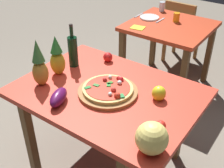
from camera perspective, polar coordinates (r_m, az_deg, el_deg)
ground_plane at (r=2.57m, az=-0.73°, el=-15.64°), size 10.00×10.00×0.00m
display_table at (r=2.11m, az=-0.86°, el=-3.22°), size 1.29×0.94×0.78m
background_table at (r=3.29m, az=11.18°, el=9.51°), size 0.87×0.84×0.78m
dining_chair at (r=3.95m, az=13.48°, el=10.59°), size 0.41×0.41×0.85m
pizza_board at (r=2.02m, az=-0.83°, el=-1.52°), size 0.42×0.42×0.02m
pizza at (r=2.00m, az=-0.70°, el=-0.87°), size 0.36×0.36×0.06m
wine_bottle at (r=2.32m, az=-7.74°, el=6.56°), size 0.08×0.08×0.35m
pineapple_left at (r=2.10m, az=-14.18°, el=3.60°), size 0.11×0.11×0.36m
pineapple_right at (r=2.22m, az=-10.82°, el=5.21°), size 0.11×0.11×0.32m
melon at (r=1.56m, az=7.86°, el=-10.56°), size 0.18×0.18×0.18m
bell_pepper at (r=1.96m, az=9.25°, el=-1.83°), size 0.10×0.10×0.11m
eggplant at (r=1.94m, az=-10.54°, el=-2.59°), size 0.16×0.22×0.09m
tomato_at_corner at (r=1.73m, az=9.58°, el=-8.16°), size 0.07×0.07×0.07m
tomato_by_bottle at (r=2.40m, az=-0.82°, el=5.35°), size 0.08×0.08×0.08m
drinking_glass_juice at (r=3.32m, az=12.62°, el=12.77°), size 0.07×0.07×0.10m
drinking_glass_water at (r=3.63m, az=9.86°, el=14.88°), size 0.07×0.07×0.11m
dinner_plate at (r=3.39m, az=7.41°, el=12.94°), size 0.22×0.22×0.02m
fork_utensil at (r=3.45m, az=5.33°, el=13.39°), size 0.02×0.18×0.01m
knife_utensil at (r=3.33m, az=9.55°, el=12.32°), size 0.02×0.18×0.01m
napkin_folded at (r=3.10m, az=5.13°, el=11.05°), size 0.16×0.14×0.01m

